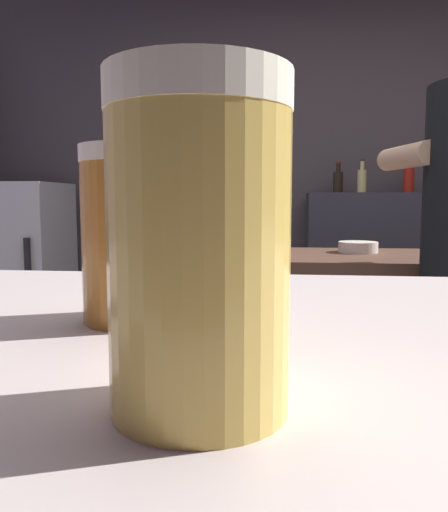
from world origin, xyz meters
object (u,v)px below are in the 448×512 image
object	(u,v)px
bottle_olive_oil	(409,176)
bottle_vinegar	(362,180)
pint_glass_far	(199,246)
pint_glass_near	(134,234)
mini_fridge	(22,277)
mixing_bowl	(358,247)
bottle_hot_sauce	(338,181)

from	to	relation	value
bottle_olive_oil	bottle_vinegar	size ratio (longest dim) A/B	1.33
pint_glass_far	pint_glass_near	bearing A→B (deg)	114.97
mini_fridge	pint_glass_far	bearing A→B (deg)	-60.67
mixing_bowl	bottle_olive_oil	distance (m)	1.29
bottle_olive_oil	bottle_vinegar	xyz separation A→B (m)	(-0.31, -0.13, -0.03)
pint_glass_far	bottle_vinegar	bearing A→B (deg)	79.85
pint_glass_far	bottle_hot_sauce	world-z (taller)	bottle_hot_sauce
bottle_hot_sauce	bottle_vinegar	bearing A→B (deg)	-45.62
bottle_vinegar	mixing_bowl	bearing A→B (deg)	-99.31
pint_glass_near	pint_glass_far	xyz separation A→B (m)	(0.08, -0.17, 0.01)
pint_glass_far	bottle_olive_oil	world-z (taller)	bottle_olive_oil
mixing_bowl	pint_glass_near	bearing A→B (deg)	-103.82
mixing_bowl	pint_glass_far	size ratio (longest dim) A/B	1.12
pint_glass_far	bottle_vinegar	distance (m)	3.10
bottle_olive_oil	bottle_vinegar	world-z (taller)	bottle_olive_oil
bottle_olive_oil	bottle_vinegar	bearing A→B (deg)	-157.99
bottle_hot_sauce	bottle_olive_oil	xyz separation A→B (m)	(0.44, -0.01, 0.03)
pint_glass_far	bottle_hot_sauce	xyz separation A→B (m)	(0.41, 3.18, 0.15)
mini_fridge	bottle_olive_oil	size ratio (longest dim) A/B	4.62
mini_fridge	pint_glass_far	size ratio (longest dim) A/B	8.26
pint_glass_far	bottle_olive_oil	distance (m)	3.29
pint_glass_far	bottle_hot_sauce	size ratio (longest dim) A/B	0.76
mini_fridge	mixing_bowl	distance (m)	2.27
bottle_vinegar	bottle_olive_oil	bearing A→B (deg)	22.01
mini_fridge	pint_glass_far	distance (m)	3.44
pint_glass_far	bottle_hot_sauce	bearing A→B (deg)	82.57
mini_fridge	pint_glass_near	world-z (taller)	mini_fridge
mini_fridge	pint_glass_near	bearing A→B (deg)	-60.42
mixing_bowl	bottle_olive_oil	bearing A→B (deg)	67.22
pint_glass_far	bottle_hot_sauce	distance (m)	3.21
mini_fridge	bottle_olive_oil	bearing A→B (deg)	4.59
pint_glass_far	bottle_vinegar	size ratio (longest dim) A/B	0.74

